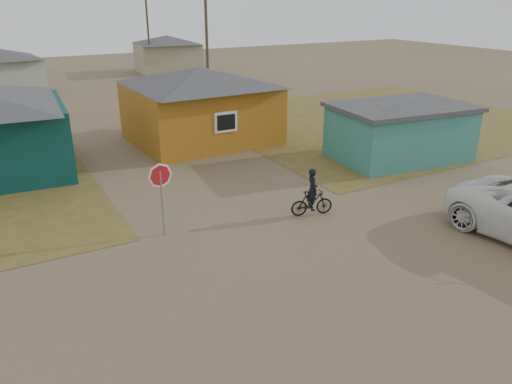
# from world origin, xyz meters

# --- Properties ---
(ground) EXTENTS (120.00, 120.00, 0.00)m
(ground) POSITION_xyz_m (0.00, 0.00, 0.00)
(ground) COLOR brown
(grass_ne) EXTENTS (20.00, 18.00, 0.00)m
(grass_ne) POSITION_xyz_m (14.00, 13.00, 0.01)
(grass_ne) COLOR brown
(grass_ne) RESTS_ON ground
(house_yellow) EXTENTS (7.72, 6.76, 3.90)m
(house_yellow) POSITION_xyz_m (2.50, 14.00, 2.00)
(house_yellow) COLOR #9F6418
(house_yellow) RESTS_ON ground
(shed_turquoise) EXTENTS (6.71, 4.93, 2.60)m
(shed_turquoise) POSITION_xyz_m (9.50, 6.50, 1.31)
(shed_turquoise) COLOR #3A8175
(shed_turquoise) RESTS_ON ground
(house_beige_east) EXTENTS (6.95, 6.05, 3.60)m
(house_beige_east) POSITION_xyz_m (10.00, 40.00, 1.86)
(house_beige_east) COLOR gray
(house_beige_east) RESTS_ON ground
(utility_pole_near) EXTENTS (1.40, 0.20, 8.00)m
(utility_pole_near) POSITION_xyz_m (6.50, 22.00, 4.14)
(utility_pole_near) COLOR #4C3C2D
(utility_pole_near) RESTS_ON ground
(utility_pole_far) EXTENTS (1.40, 0.20, 8.00)m
(utility_pole_far) POSITION_xyz_m (7.50, 38.00, 4.14)
(utility_pole_far) COLOR #4C3C2D
(utility_pole_far) RESTS_ON ground
(stop_sign) EXTENTS (0.79, 0.26, 2.47)m
(stop_sign) POSITION_xyz_m (-3.17, 4.01, 1.82)
(stop_sign) COLOR gray
(stop_sign) RESTS_ON ground
(cyclist) EXTENTS (1.60, 0.83, 1.75)m
(cyclist) POSITION_xyz_m (1.98, 2.96, 0.64)
(cyclist) COLOR black
(cyclist) RESTS_ON ground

